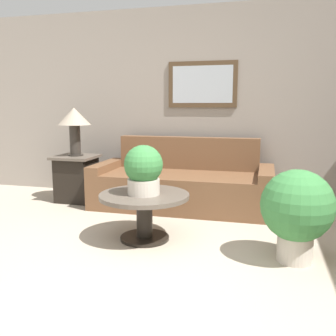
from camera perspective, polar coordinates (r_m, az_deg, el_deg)
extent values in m
plane|color=tan|center=(2.68, -3.44, -19.21)|extent=(20.00, 20.00, 0.00)
cube|color=gray|center=(5.20, 6.60, 9.60)|extent=(7.68, 0.06, 2.60)
cube|color=#4C3823|center=(5.18, 5.26, 12.57)|extent=(0.93, 0.03, 0.61)
cube|color=#B2BCC6|center=(5.17, 5.24, 12.58)|extent=(0.81, 0.01, 0.49)
cube|color=brown|center=(4.75, 2.13, -3.46)|extent=(1.88, 0.92, 0.44)
cube|color=brown|center=(5.04, 3.11, 2.31)|extent=(1.88, 0.16, 0.43)
cube|color=brown|center=(5.06, -9.32, -2.19)|extent=(0.18, 0.92, 0.54)
cube|color=brown|center=(4.63, 14.67, -3.47)|extent=(0.18, 0.92, 0.54)
cylinder|color=black|center=(3.71, -3.57, -10.55)|extent=(0.47, 0.47, 0.03)
cylinder|color=black|center=(3.65, -3.60, -7.49)|extent=(0.16, 0.16, 0.39)
cylinder|color=brown|center=(3.59, -3.64, -4.24)|extent=(0.86, 0.86, 0.04)
cube|color=black|center=(5.23, -13.74, -1.72)|extent=(0.46, 0.46, 0.58)
cube|color=brown|center=(5.18, -13.87, 1.64)|extent=(0.54, 0.54, 0.03)
cylinder|color=#2D2823|center=(5.18, -13.88, 1.95)|extent=(0.20, 0.20, 0.02)
cylinder|color=#2D2823|center=(5.15, -13.98, 4.22)|extent=(0.14, 0.14, 0.39)
cone|color=gray|center=(5.14, -14.12, 7.66)|extent=(0.43, 0.43, 0.23)
cylinder|color=beige|center=(3.55, -3.73, -2.84)|extent=(0.30, 0.30, 0.15)
sphere|color=#387A3D|center=(3.51, -3.77, 0.54)|extent=(0.37, 0.37, 0.37)
cylinder|color=beige|center=(3.35, 18.76, -11.26)|extent=(0.29, 0.29, 0.26)
sphere|color=#387A3D|center=(3.25, 19.09, -5.43)|extent=(0.60, 0.60, 0.60)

